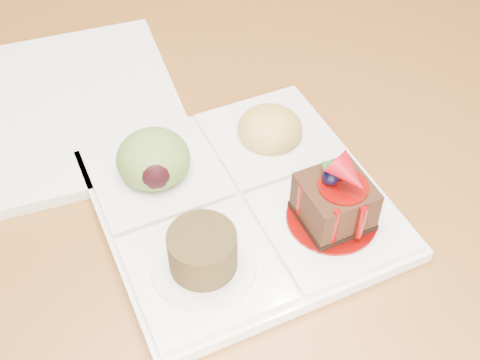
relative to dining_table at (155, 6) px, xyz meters
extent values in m
plane|color=#552C18|center=(0.00, 0.00, -0.68)|extent=(6.00, 6.00, 0.00)
cube|color=black|center=(0.68, 0.18, -0.25)|extent=(0.54, 0.54, 0.04)
cylinder|color=black|center=(0.45, 0.09, -0.48)|extent=(0.03, 0.03, 0.42)
cylinder|color=black|center=(0.59, 0.41, -0.48)|extent=(0.03, 0.03, 0.42)
cube|color=white|center=(0.03, -0.46, 0.07)|extent=(0.28, 0.28, 0.01)
cube|color=white|center=(0.10, -0.50, 0.08)|extent=(0.13, 0.13, 0.01)
cube|color=white|center=(-0.01, -0.53, 0.08)|extent=(0.13, 0.13, 0.01)
cube|color=white|center=(-0.03, -0.42, 0.08)|extent=(0.13, 0.13, 0.01)
cube|color=white|center=(0.08, -0.39, 0.08)|extent=(0.13, 0.13, 0.01)
cylinder|color=#610503|center=(0.10, -0.50, 0.09)|extent=(0.08, 0.08, 0.00)
cube|color=black|center=(0.10, -0.50, 0.09)|extent=(0.06, 0.06, 0.01)
cube|color=#321A0D|center=(0.10, -0.50, 0.11)|extent=(0.06, 0.06, 0.03)
cylinder|color=#610503|center=(0.10, -0.50, 0.13)|extent=(0.04, 0.04, 0.00)
sphere|color=black|center=(0.10, -0.50, 0.13)|extent=(0.01, 0.01, 0.01)
cone|color=#9F0A16|center=(0.11, -0.50, 0.14)|extent=(0.04, 0.04, 0.03)
cube|color=#134C16|center=(0.11, -0.49, 0.13)|extent=(0.02, 0.02, 0.01)
cube|color=#134C16|center=(0.10, -0.49, 0.13)|extent=(0.01, 0.01, 0.01)
cylinder|color=#610503|center=(0.09, -0.53, 0.11)|extent=(0.01, 0.01, 0.04)
cylinder|color=#610503|center=(0.11, -0.53, 0.11)|extent=(0.01, 0.01, 0.03)
cylinder|color=#610503|center=(0.08, -0.49, 0.11)|extent=(0.01, 0.01, 0.03)
cylinder|color=white|center=(-0.01, -0.53, 0.09)|extent=(0.08, 0.08, 0.00)
cylinder|color=#462714|center=(-0.01, -0.53, 0.11)|extent=(0.05, 0.05, 0.03)
cylinder|color=#4E3110|center=(-0.01, -0.53, 0.12)|extent=(0.04, 0.04, 0.00)
ellipsoid|color=olive|center=(-0.03, -0.42, 0.10)|extent=(0.06, 0.06, 0.05)
ellipsoid|color=black|center=(-0.03, -0.44, 0.10)|extent=(0.03, 0.02, 0.03)
ellipsoid|color=#B08B3F|center=(0.08, -0.39, 0.09)|extent=(0.06, 0.06, 0.04)
cube|color=#E04B10|center=(0.09, -0.39, 0.10)|extent=(0.02, 0.02, 0.01)
cube|color=#477419|center=(0.08, -0.38, 0.10)|extent=(0.02, 0.02, 0.01)
cube|color=#E04B10|center=(0.07, -0.38, 0.10)|extent=(0.02, 0.02, 0.01)
cube|color=#477419|center=(0.07, -0.39, 0.10)|extent=(0.02, 0.02, 0.01)
cube|color=#E04B10|center=(0.07, -0.40, 0.10)|extent=(0.02, 0.02, 0.01)
cube|color=#477419|center=(0.08, -0.40, 0.09)|extent=(0.02, 0.02, 0.01)
cube|color=#E04B10|center=(0.09, -0.40, 0.10)|extent=(0.02, 0.02, 0.01)
cube|color=white|center=(-0.13, -0.30, 0.07)|extent=(0.28, 0.28, 0.01)
camera|label=1|loc=(-0.03, -0.79, 0.47)|focal=45.00mm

